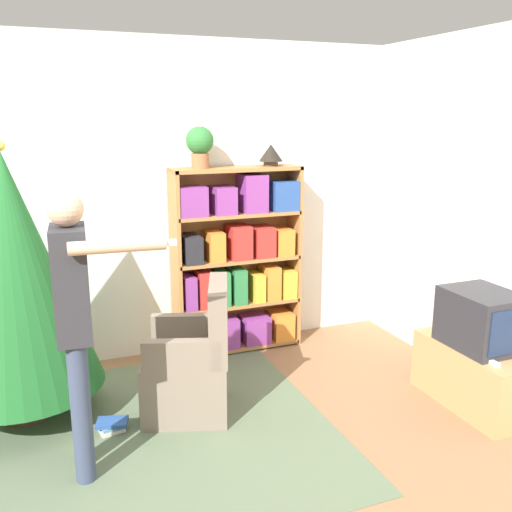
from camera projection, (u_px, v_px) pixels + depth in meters
name	position (u px, v px, depth m)	size (l,w,h in m)	color
ground_plane	(209.00, 480.00, 3.20)	(14.00, 14.00, 0.00)	#846042
wall_back	(136.00, 203.00, 4.63)	(8.00, 0.10, 2.60)	silver
area_rug	(141.00, 437.00, 3.63)	(2.42, 2.20, 0.01)	#56664C
bookshelf	(238.00, 263.00, 4.85)	(1.09, 0.28, 1.58)	#A8703D
tv_stand	(476.00, 375.00, 4.00)	(0.44, 0.87, 0.44)	tan
television	(482.00, 319.00, 3.90)	(0.41, 0.51, 0.39)	#28282D
game_remote	(492.00, 362.00, 3.67)	(0.04, 0.12, 0.02)	white
christmas_tree	(13.00, 275.00, 3.67)	(1.06, 1.06, 1.85)	#4C3323
armchair	(192.00, 368.00, 3.88)	(0.72, 0.71, 0.92)	#7A6B5B
standing_person	(75.00, 313.00, 3.06)	(0.62, 0.51, 1.62)	#38425B
potted_plant	(200.00, 144.00, 4.50)	(0.22, 0.22, 0.33)	#935B38
table_lamp	(271.00, 154.00, 4.74)	(0.20, 0.20, 0.18)	#473828
book_pile_near_tree	(112.00, 426.00, 3.69)	(0.23, 0.18, 0.08)	beige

